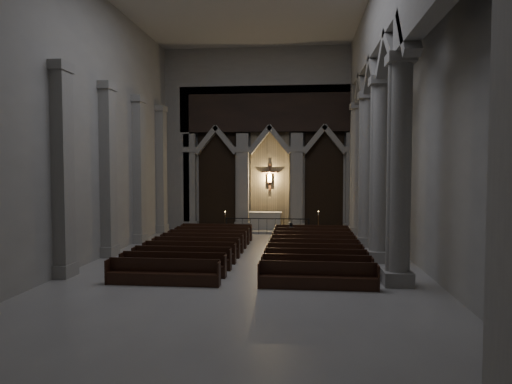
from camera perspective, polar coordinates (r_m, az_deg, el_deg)
room at (r=19.18m, az=-0.79°, el=13.51°), size 24.00×24.10×12.00m
sanctuary_wall at (r=30.45m, az=1.72°, el=7.73°), size 14.00×0.77×12.00m
right_arcade at (r=20.68m, az=15.41°, el=13.27°), size 1.00×24.00×12.00m
left_pilasters at (r=23.95m, az=-16.06°, el=2.42°), size 0.60×13.00×8.03m
sanctuary_step at (r=29.69m, az=1.57°, el=-4.80°), size 8.50×2.60×0.15m
altar at (r=29.90m, az=1.17°, el=-3.54°), size 2.15×0.86×1.09m
altar_rail at (r=28.31m, az=1.38°, el=-3.94°), size 5.23×0.09×1.03m
candle_stand_left at (r=29.02m, az=-3.87°, el=-4.38°), size 0.23×0.23×1.39m
candle_stand_right at (r=28.42m, az=7.79°, el=-4.51°), size 0.25×0.25×1.47m
pews at (r=20.94m, az=-0.22°, el=-7.48°), size 9.47×10.51×0.91m
worshipper at (r=25.35m, az=4.41°, el=-5.06°), size 0.47×0.40×1.10m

